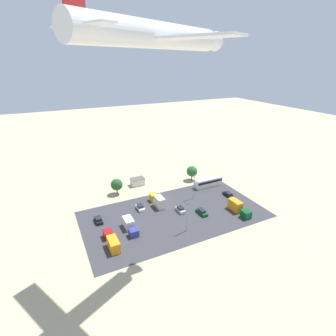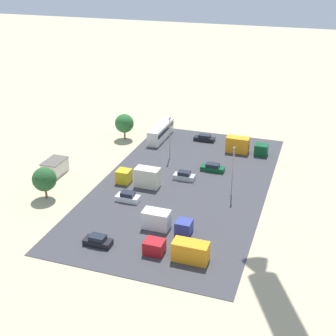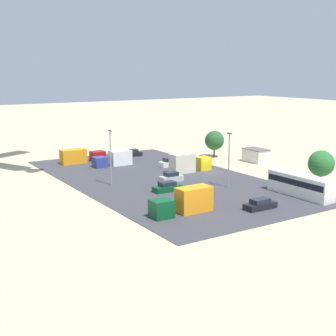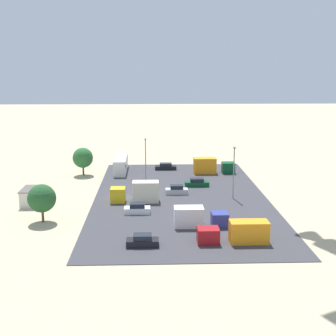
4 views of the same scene
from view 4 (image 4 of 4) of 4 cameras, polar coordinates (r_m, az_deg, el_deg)
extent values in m
plane|color=tan|center=(82.05, -5.82, -3.72)|extent=(400.00, 400.00, 0.00)
cube|color=#38383D|center=(82.00, 1.55, -3.64)|extent=(55.71, 29.98, 0.08)
cube|color=silver|center=(81.09, -16.16, -3.39)|extent=(4.98, 3.22, 2.63)
cube|color=#59514C|center=(80.73, -16.22, -2.46)|extent=(5.22, 3.46, 0.12)
cube|color=silver|center=(101.73, -5.77, 0.44)|extent=(11.02, 2.53, 3.23)
cube|color=black|center=(101.61, -5.78, 0.76)|extent=(10.58, 2.57, 0.90)
cube|color=silver|center=(73.54, -3.77, -5.16)|extent=(1.92, 4.07, 0.95)
cube|color=#1E232D|center=(73.30, -3.77, -4.55)|extent=(1.62, 2.28, 0.69)
cube|color=black|center=(60.72, -3.12, -9.06)|extent=(1.90, 4.16, 0.89)
cube|color=#1E232D|center=(60.45, -3.13, -8.38)|extent=(1.59, 2.33, 0.65)
cube|color=black|center=(103.59, -0.29, 0.04)|extent=(1.84, 4.69, 0.83)
cube|color=#1E232D|center=(103.44, -0.29, 0.44)|extent=(1.55, 2.63, 0.61)
cube|color=#0C4723|center=(89.57, 3.53, -1.95)|extent=(1.80, 4.58, 0.89)
cube|color=#1E232D|center=(89.38, 3.54, -1.47)|extent=(1.51, 2.57, 0.65)
cube|color=#ADB2B7|center=(84.16, 1.06, -2.86)|extent=(1.80, 4.01, 0.93)
cube|color=#1E232D|center=(83.95, 1.06, -2.32)|extent=(1.51, 2.24, 0.69)
cube|color=maroon|center=(61.65, 4.90, -8.19)|extent=(2.35, 2.82, 2.02)
cube|color=orange|center=(62.35, 9.83, -7.67)|extent=(2.35, 5.02, 2.88)
cube|color=#0C4723|center=(100.87, 7.35, 0.04)|extent=(2.38, 2.67, 2.33)
cube|color=orange|center=(100.07, 4.50, 0.29)|extent=(2.38, 4.75, 3.33)
cube|color=navy|center=(67.93, 6.32, -6.24)|extent=(2.41, 2.36, 2.02)
cube|color=white|center=(67.30, 2.54, -5.97)|extent=(2.41, 4.20, 2.88)
cube|color=gold|center=(79.46, -6.13, -3.28)|extent=(2.41, 2.48, 2.46)
cube|color=beige|center=(79.12, -2.75, -2.90)|extent=(2.41, 4.41, 3.52)
cylinder|color=brown|center=(71.82, -15.02, -5.60)|extent=(0.36, 0.36, 2.09)
sphere|color=#235128|center=(71.07, -15.14, -3.59)|extent=(4.18, 4.18, 4.18)
cylinder|color=brown|center=(100.07, -10.29, -0.26)|extent=(0.36, 0.36, 2.15)
sphere|color=#28602D|center=(99.53, -10.34, 1.24)|extent=(4.25, 4.25, 4.25)
cylinder|color=gray|center=(91.19, -2.75, 0.78)|extent=(0.20, 0.20, 8.51)
cube|color=#4C4C51|center=(90.39, -2.78, 3.53)|extent=(0.90, 0.28, 0.20)
cylinder|color=gray|center=(81.13, 8.01, -0.71)|extent=(0.20, 0.20, 8.77)
cube|color=#4C4C51|center=(80.23, 8.11, 2.47)|extent=(0.90, 0.28, 0.20)
camera|label=1|loc=(83.77, 57.04, 22.12)|focal=28.00mm
camera|label=2|loc=(32.00, 83.81, 33.34)|focal=50.00mm
camera|label=3|loc=(153.04, 15.89, 10.38)|focal=50.00mm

